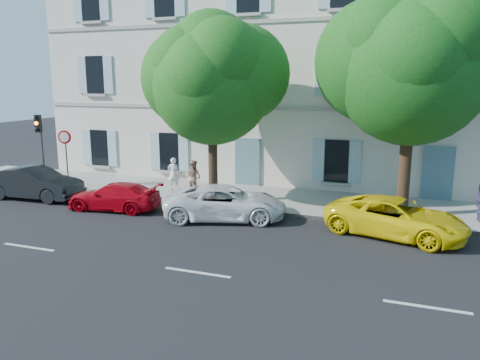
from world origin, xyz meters
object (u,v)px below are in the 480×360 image
at_px(car_yellow_supercar, 396,217).
at_px(car_dark_sedan, 35,183).
at_px(car_red_coupe, 114,196).
at_px(traffic_light, 40,135).
at_px(road_sign, 65,147).
at_px(tree_left, 212,85).
at_px(car_white_coupe, 225,203).
at_px(tree_right, 412,70).
at_px(pedestrian_b, 194,177).
at_px(pedestrian_a, 174,174).

bearing_deg(car_yellow_supercar, car_dark_sedan, 105.54).
height_order(car_red_coupe, traffic_light, traffic_light).
xyz_separation_m(car_red_coupe, road_sign, (-4.11, 2.12, 1.62)).
bearing_deg(tree_left, car_white_coupe, -54.46).
bearing_deg(tree_right, car_yellow_supercar, -94.12).
bearing_deg(pedestrian_b, road_sign, 25.12).
distance_m(car_yellow_supercar, tree_left, 8.92).
height_order(car_white_coupe, car_yellow_supercar, car_yellow_supercar).
xyz_separation_m(tree_left, tree_right, (7.71, 0.52, 0.57)).
distance_m(car_yellow_supercar, road_sign, 15.42).
height_order(tree_right, pedestrian_b, tree_right).
relative_size(car_dark_sedan, traffic_light, 1.25).
height_order(car_white_coupe, pedestrian_a, pedestrian_a).
distance_m(tree_left, road_sign, 8.24).
height_order(car_yellow_supercar, tree_left, tree_left).
height_order(tree_left, road_sign, tree_left).
height_order(traffic_light, road_sign, traffic_light).
bearing_deg(pedestrian_b, traffic_light, 25.26).
distance_m(car_red_coupe, car_yellow_supercar, 11.15).
bearing_deg(pedestrian_b, pedestrian_a, -3.43).
bearing_deg(car_red_coupe, tree_right, 97.29).
distance_m(car_white_coupe, pedestrian_a, 5.06).
xyz_separation_m(tree_left, road_sign, (-7.70, 0.02, -2.92)).
distance_m(car_dark_sedan, tree_left, 9.34).
bearing_deg(road_sign, car_dark_sedan, -101.43).
relative_size(car_red_coupe, traffic_light, 1.11).
relative_size(car_yellow_supercar, tree_left, 0.62).
height_order(car_red_coupe, pedestrian_a, pedestrian_a).
xyz_separation_m(traffic_light, pedestrian_a, (6.35, 1.59, -1.77)).
bearing_deg(road_sign, pedestrian_a, 15.36).
distance_m(car_dark_sedan, tree_right, 16.69).
bearing_deg(car_red_coupe, road_sign, -123.02).
height_order(traffic_light, pedestrian_a, traffic_light).
height_order(car_white_coupe, pedestrian_b, pedestrian_b).
height_order(car_dark_sedan, car_red_coupe, car_dark_sedan).
bearing_deg(road_sign, tree_right, 1.85).
bearing_deg(car_dark_sedan, car_white_coupe, -92.95).
bearing_deg(car_red_coupe, car_dark_sedan, -100.05).
height_order(tree_left, traffic_light, tree_left).
xyz_separation_m(car_yellow_supercar, pedestrian_a, (-10.21, 3.07, 0.28)).
bearing_deg(pedestrian_a, tree_right, 162.97).
distance_m(car_dark_sedan, road_sign, 2.33).
bearing_deg(traffic_light, tree_left, 1.19).
bearing_deg(traffic_light, road_sign, 9.01).
bearing_deg(tree_left, traffic_light, -178.81).
height_order(car_white_coupe, tree_right, tree_right).
relative_size(tree_left, road_sign, 2.73).
bearing_deg(car_white_coupe, car_dark_sedan, 72.63).
xyz_separation_m(car_red_coupe, pedestrian_b, (2.21, 3.03, 0.38)).
relative_size(tree_right, traffic_light, 2.43).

